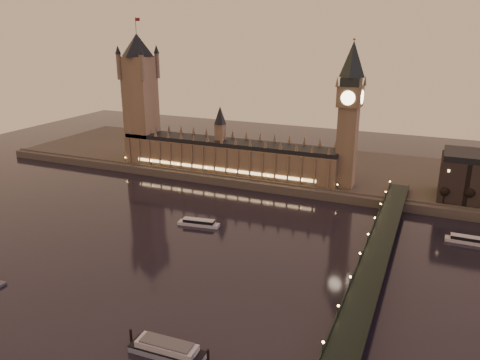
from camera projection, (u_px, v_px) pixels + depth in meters
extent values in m
plane|color=black|center=(201.00, 248.00, 258.82)|extent=(700.00, 700.00, 0.00)
cube|color=#423D35|center=(326.00, 170.00, 390.41)|extent=(560.00, 130.00, 6.00)
cube|color=brown|center=(227.00, 158.00, 374.30)|extent=(180.00, 26.00, 22.00)
cube|color=black|center=(227.00, 142.00, 370.41)|extent=(180.00, 22.00, 3.20)
cube|color=#FFCC7F|center=(220.00, 169.00, 364.37)|extent=(153.00, 0.25, 2.20)
cube|color=brown|center=(141.00, 110.00, 394.50)|extent=(22.00, 22.00, 88.00)
cone|color=black|center=(137.00, 45.00, 378.15)|extent=(31.68, 31.68, 18.00)
cylinder|color=black|center=(136.00, 25.00, 373.53)|extent=(0.44, 0.44, 12.00)
cube|color=maroon|center=(138.00, 19.00, 371.30)|extent=(4.00, 0.15, 2.50)
cube|color=brown|center=(347.00, 147.00, 333.06)|extent=(13.00, 13.00, 58.00)
cube|color=brown|center=(350.00, 96.00, 321.95)|extent=(16.00, 16.00, 14.00)
cylinder|color=#FFEAA5|center=(348.00, 98.00, 314.82)|extent=(9.60, 0.35, 9.60)
cylinder|color=#FFEAA5|center=(338.00, 96.00, 325.06)|extent=(0.35, 9.60, 9.60)
cube|color=black|center=(351.00, 82.00, 318.87)|extent=(13.00, 13.00, 6.00)
cone|color=black|center=(353.00, 59.00, 314.24)|extent=(17.68, 17.68, 24.00)
sphere|color=gold|center=(354.00, 39.00, 310.24)|extent=(2.00, 2.00, 2.00)
cube|color=black|center=(372.00, 267.00, 221.42)|extent=(13.00, 260.00, 2.00)
cube|color=black|center=(359.00, 261.00, 223.35)|extent=(0.60, 260.00, 1.00)
cube|color=black|center=(386.00, 267.00, 218.56)|extent=(0.60, 260.00, 1.00)
cylinder|color=black|center=(447.00, 198.00, 303.80)|extent=(0.70, 0.70, 9.18)
sphere|color=black|center=(448.00, 191.00, 302.33)|extent=(6.12, 6.12, 6.12)
cylinder|color=black|center=(470.00, 201.00, 298.73)|extent=(0.70, 0.70, 9.18)
sphere|color=black|center=(471.00, 194.00, 297.25)|extent=(6.12, 6.12, 6.12)
cube|color=silver|center=(199.00, 224.00, 287.56)|extent=(26.46, 9.36, 1.90)
cube|color=black|center=(199.00, 221.00, 286.97)|extent=(19.65, 7.37, 1.90)
cube|color=silver|center=(199.00, 220.00, 286.63)|extent=(20.19, 7.67, 0.35)
cube|color=silver|center=(466.00, 241.00, 264.22)|extent=(22.41, 5.70, 1.89)
cube|color=black|center=(467.00, 238.00, 263.64)|extent=(16.58, 4.66, 1.89)
cube|color=silver|center=(467.00, 236.00, 263.29)|extent=(17.03, 4.89, 0.34)
cube|color=#7E8CA1|center=(167.00, 352.00, 173.23)|extent=(29.25, 9.32, 2.35)
cube|color=black|center=(167.00, 349.00, 172.80)|extent=(29.25, 9.32, 0.45)
cube|color=silver|center=(167.00, 346.00, 172.37)|extent=(23.79, 8.19, 2.35)
cube|color=#595B5E|center=(167.00, 343.00, 171.91)|extent=(20.14, 7.14, 0.63)
cylinder|color=black|center=(131.00, 336.00, 179.11)|extent=(0.99, 0.99, 6.15)
cylinder|color=black|center=(208.00, 357.00, 167.92)|extent=(0.99, 0.99, 6.15)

